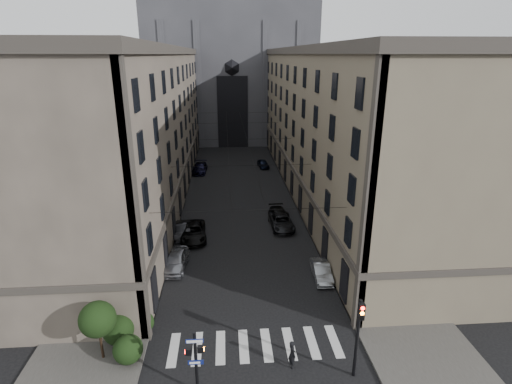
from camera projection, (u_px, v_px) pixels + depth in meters
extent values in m
cube|color=#383533|center=(161.00, 193.00, 54.39)|extent=(7.00, 80.00, 0.15)
cube|color=#383533|center=(313.00, 189.00, 55.93)|extent=(7.00, 80.00, 0.15)
cube|color=beige|center=(255.00, 345.00, 25.97)|extent=(11.00, 3.20, 0.01)
cube|color=#4C443A|center=(132.00, 128.00, 51.26)|extent=(13.00, 60.00, 18.00)
cube|color=#38332D|center=(124.00, 50.00, 48.18)|extent=(13.60, 60.60, 0.90)
cube|color=#38332D|center=(136.00, 164.00, 52.82)|extent=(13.40, 60.30, 0.50)
cube|color=brown|center=(338.00, 125.00, 53.23)|extent=(13.00, 60.00, 18.00)
cube|color=#38332D|center=(343.00, 50.00, 50.16)|extent=(13.60, 60.60, 0.90)
cube|color=#38332D|center=(336.00, 160.00, 54.80)|extent=(13.40, 60.30, 0.50)
cube|color=#2D2D33|center=(231.00, 69.00, 87.03)|extent=(34.00, 22.00, 30.00)
cube|color=black|center=(233.00, 112.00, 79.23)|extent=(6.00, 0.30, 14.00)
cylinder|color=black|center=(196.00, 363.00, 21.77)|extent=(0.18, 0.18, 4.00)
cube|color=orange|center=(201.00, 349.00, 21.49)|extent=(0.34, 0.24, 0.38)
cube|color=#FF0C07|center=(189.00, 351.00, 21.61)|extent=(0.34, 0.24, 0.38)
cube|color=navy|center=(195.00, 341.00, 21.14)|extent=(0.95, 0.05, 0.24)
cube|color=navy|center=(196.00, 362.00, 21.60)|extent=(0.85, 0.05, 0.27)
cylinder|color=black|center=(357.00, 339.00, 22.71)|extent=(0.20, 0.20, 5.20)
cube|color=black|center=(361.00, 312.00, 21.85)|extent=(0.34, 0.30, 1.00)
cylinder|color=#FF0C07|center=(363.00, 308.00, 21.59)|extent=(0.22, 0.05, 0.22)
cylinder|color=orange|center=(362.00, 313.00, 21.70)|extent=(0.22, 0.05, 0.22)
cylinder|color=black|center=(362.00, 318.00, 21.80)|extent=(0.22, 0.05, 0.22)
sphere|color=black|center=(128.00, 349.00, 24.12)|extent=(1.80, 1.80, 1.80)
sphere|color=black|center=(118.00, 329.00, 25.71)|extent=(2.00, 2.00, 2.00)
sphere|color=black|center=(144.00, 322.00, 26.85)|extent=(1.40, 1.40, 1.40)
cylinder|color=black|center=(101.00, 341.00, 24.37)|extent=(0.16, 0.16, 2.40)
sphere|color=black|center=(98.00, 319.00, 23.84)|extent=(2.20, 2.20, 2.20)
cylinder|color=black|center=(250.00, 210.00, 28.24)|extent=(14.00, 0.03, 0.03)
cylinder|color=black|center=(242.00, 166.00, 39.54)|extent=(14.00, 0.03, 0.03)
cylinder|color=black|center=(238.00, 139.00, 51.79)|extent=(14.00, 0.03, 0.03)
cylinder|color=black|center=(235.00, 123.00, 64.04)|extent=(14.00, 0.03, 0.03)
cylinder|color=black|center=(233.00, 113.00, 75.35)|extent=(14.00, 0.03, 0.03)
cylinder|color=black|center=(228.00, 141.00, 52.77)|extent=(0.03, 60.00, 0.03)
cylinder|color=black|center=(247.00, 141.00, 52.96)|extent=(0.03, 60.00, 0.03)
imported|color=gray|center=(176.00, 260.00, 35.07)|extent=(2.29, 4.76, 1.57)
imported|color=black|center=(183.00, 231.00, 41.05)|extent=(1.83, 4.57, 1.48)
imported|color=black|center=(193.00, 232.00, 40.76)|extent=(2.97, 5.69, 1.53)
imported|color=black|center=(200.00, 168.00, 63.73)|extent=(2.39, 5.27, 1.50)
imported|color=gray|center=(321.00, 271.00, 33.58)|extent=(1.54, 4.00, 1.30)
imported|color=black|center=(281.00, 222.00, 43.33)|extent=(2.52, 5.17, 1.42)
imported|color=black|center=(279.00, 216.00, 44.74)|extent=(2.25, 5.06, 1.44)
imported|color=black|center=(263.00, 164.00, 66.59)|extent=(1.98, 3.95, 1.29)
imported|color=black|center=(292.00, 354.00, 23.95)|extent=(0.58, 0.74, 1.81)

